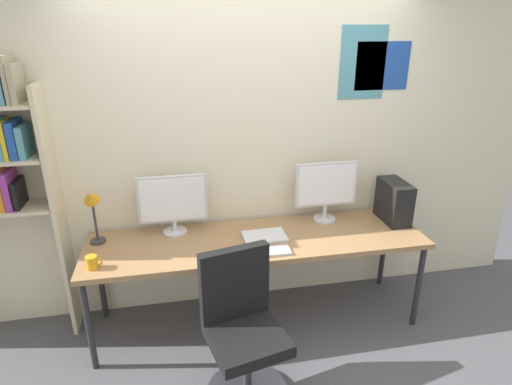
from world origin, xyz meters
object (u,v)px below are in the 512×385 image
Objects in this scene: keyboard_main at (264,252)px; computer_mouse at (211,256)px; office_chair at (243,342)px; laptop_closed at (264,237)px; monitor_left at (173,202)px; coffee_mug at (92,262)px; pc_tower at (394,201)px; desk_lamp at (92,206)px; monitor_right at (326,188)px; desk at (257,244)px.

keyboard_main is 0.37m from computer_mouse.
office_chair is 3.09× the size of laptop_closed.
monitor_left reaches higher than coffee_mug.
desk_lamp is at bearing 178.86° from pc_tower.
laptop_closed is at bearing -174.41° from pc_tower.
monitor_left is at bearing 117.95° from computer_mouse.
monitor_right reaches higher than laptop_closed.
monitor_left reaches higher than laptop_closed.
keyboard_main is (-0.60, -0.44, -0.27)m from monitor_right.
monitor_left reaches higher than office_chair.
keyboard_main is 1.14m from coffee_mug.
pc_tower is at bearing 3.74° from laptop_closed.
keyboard_main is at bearing -90.00° from desk.
office_chair is at bearing -42.01° from desk_lamp.
office_chair is 1.37m from monitor_right.
pc_tower reaches higher than computer_mouse.
office_chair is at bearing -67.64° from monitor_left.
monitor_left is at bearing 176.30° from pc_tower.
monitor_right reaches higher than office_chair.
keyboard_main is (0.60, -0.44, -0.24)m from monitor_left.
desk is 1.16m from coffee_mug.
pc_tower is 1.06× the size of laptop_closed.
office_chair is at bearing -116.11° from keyboard_main.
desk is at bearing 10.03° from coffee_mug.
computer_mouse is (0.23, -0.44, -0.24)m from monitor_left.
desk is 23.76× the size of coffee_mug.
monitor_left is 4.85× the size of coffee_mug.
office_chair reaches higher than computer_mouse.
monitor_left is 0.73m from laptop_closed.
coffee_mug is at bearing -166.62° from monitor_right.
pc_tower is at bearing 5.02° from desk.
monitor_left is at bearing 112.36° from office_chair.
desk is 4.99× the size of monitor_right.
computer_mouse is at bearing 106.75° from office_chair.
monitor_right is at bearing 19.49° from desk.
office_chair is 10.31× the size of computer_mouse.
coffee_mug is at bearing 178.44° from computer_mouse.
laptop_closed is (0.28, 0.69, 0.35)m from office_chair.
desk_lamp is 4.16× the size of coffee_mug.
desk is 0.79m from office_chair.
monitor_right is at bearing 24.20° from computer_mouse.
coffee_mug is at bearing -172.46° from pc_tower.
laptop_closed is at bearing -6.63° from desk.
monitor_right is at bearing 36.40° from keyboard_main.
computer_mouse is at bearing -155.80° from monitor_right.
monitor_right is 1.81m from coffee_mug.
pc_tower is 3.54× the size of computer_mouse.
desk_lamp reaches higher than computer_mouse.
monitor_right is at bearing 19.94° from laptop_closed.
desk_lamp is at bearing 137.99° from office_chair.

